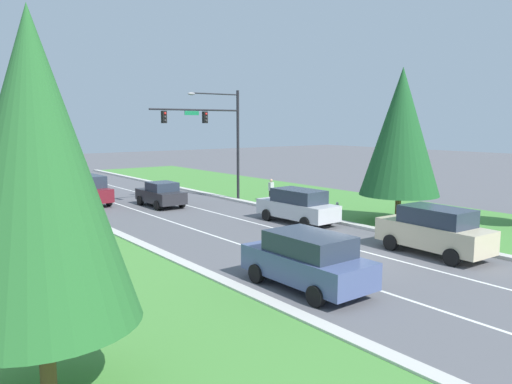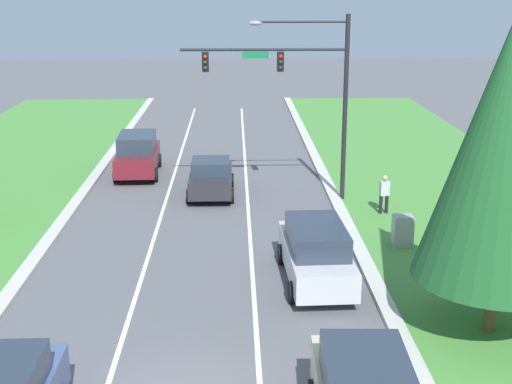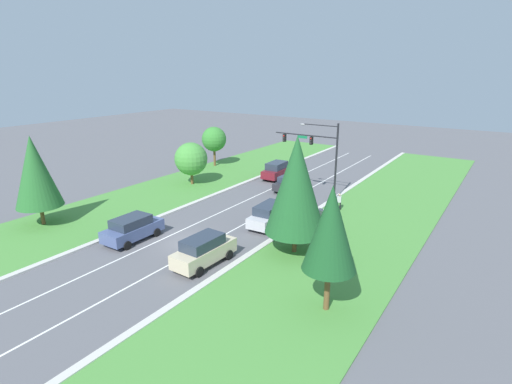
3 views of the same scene
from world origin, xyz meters
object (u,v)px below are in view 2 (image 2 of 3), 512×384
Objects in this scene: burgundy_suv at (138,154)px; silver_suv at (316,252)px; traffic_signal_mast at (300,80)px; charcoal_sedan at (211,177)px; utility_cabinet at (403,232)px; pedestrian at (384,193)px; fire_hydrant at (438,260)px; conifer_near_right_tree at (507,147)px.

silver_suv is at bearing -64.13° from burgundy_suv.
silver_suv is at bearing -91.31° from traffic_signal_mast.
burgundy_suv reaches higher than charcoal_sedan.
traffic_signal_mast reaches higher than charcoal_sedan.
traffic_signal_mast is at bearing 118.93° from utility_cabinet.
silver_suv is 1.05× the size of burgundy_suv.
silver_suv reaches higher than charcoal_sedan.
burgundy_suv is 12.93m from pedestrian.
burgundy_suv is at bearing -43.39° from pedestrian.
fire_hydrant is 0.08× the size of conifer_near_right_tree.
charcoal_sedan is 7.82m from pedestrian.
silver_suv reaches higher than fire_hydrant.
fire_hydrant is (3.98, -8.04, -4.95)m from traffic_signal_mast.
silver_suv is 4.61m from utility_cabinet.
silver_suv is 7.67m from pedestrian.
conifer_near_right_tree is at bearing -58.41° from burgundy_suv.
silver_suv is at bearing 51.10° from pedestrian.
utility_cabinet is at bearing -61.07° from traffic_signal_mast.
conifer_near_right_tree is (4.33, -3.64, 4.18)m from silver_suv.
charcoal_sedan is (-3.82, 0.95, -4.44)m from traffic_signal_mast.
charcoal_sedan is at bearing 107.87° from silver_suv.
burgundy_suv is at bearing 132.10° from fire_hydrant.
charcoal_sedan is at bearing 120.47° from conifer_near_right_tree.
pedestrian is (3.36, -2.13, -4.35)m from traffic_signal_mast.
charcoal_sedan reaches higher than pedestrian.
conifer_near_right_tree is at bearing 83.00° from pedestrian.
charcoal_sedan is 9.87m from utility_cabinet.
burgundy_suv reaches higher than fire_hydrant.
charcoal_sedan is 6.00× the size of fire_hydrant.
fire_hydrant is at bearing -50.37° from burgundy_suv.
traffic_signal_mast is 8.22m from utility_cabinet.
traffic_signal_mast is at bearing -34.60° from burgundy_suv.
silver_suv is 0.59× the size of conifer_near_right_tree.
pedestrian reaches higher than fire_hydrant.
traffic_signal_mast is 9.90m from silver_suv.
traffic_signal_mast reaches higher than silver_suv.
pedestrian reaches higher than utility_cabinet.
utility_cabinet is 1.71× the size of fire_hydrant.
fire_hydrant is at bearing -63.64° from traffic_signal_mast.
burgundy_suv is (-7.38, 13.68, 0.06)m from silver_suv.
charcoal_sedan is 3.52× the size of utility_cabinet.
conifer_near_right_tree reaches higher than burgundy_suv.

